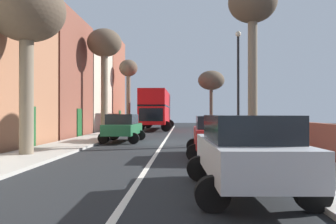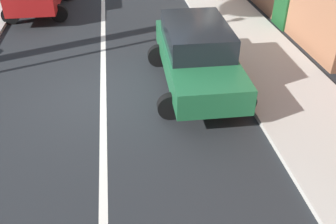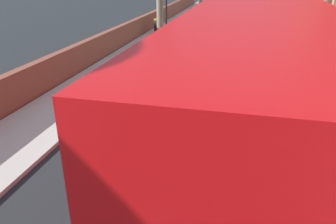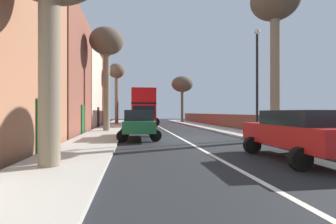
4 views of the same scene
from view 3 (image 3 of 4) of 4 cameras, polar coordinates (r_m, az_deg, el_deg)
name	(u,v)px [view 3 (image 3 of 4)]	position (r m, az deg, el deg)	size (l,w,h in m)	color
ground_plane	(224,44)	(23.24, 9.57, 11.49)	(84.00, 84.00, 0.00)	black
road_centre_line	(224,44)	(23.24, 9.57, 11.50)	(0.16, 54.00, 0.01)	silver
sidewalk_left	(300,47)	(23.46, 21.78, 10.42)	(2.60, 60.00, 0.12)	#B2ADA3
sidewalk_right	(154,40)	(24.03, -2.41, 12.31)	(2.60, 60.00, 0.12)	#B2ADA3
boundary_wall_right	(133,30)	(24.37, -6.06, 13.86)	(0.36, 54.00, 1.37)	brown
double_decker_bus	(255,84)	(7.54, 14.84, 4.68)	(3.61, 11.45, 4.06)	red
parked_car_silver_left_0	(258,3)	(43.82, 15.21, 17.73)	(2.64, 4.37, 1.61)	#B7BABF
parked_car_green_left_1	(263,31)	(23.15, 16.09, 13.28)	(2.45, 4.49, 1.70)	#1E6038
parked_car_silver_right_2	(209,8)	(36.30, 7.17, 17.37)	(2.53, 4.49, 1.71)	#B7BABF
parked_car_red_right_3	(202,16)	(30.30, 5.83, 16.22)	(2.48, 4.36, 1.64)	#AD1919
litter_bin_right	(157,26)	(26.40, -1.83, 14.64)	(0.55, 0.55, 1.07)	black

